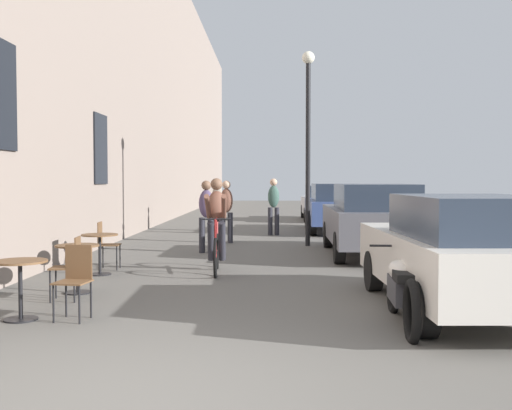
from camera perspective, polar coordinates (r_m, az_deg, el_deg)
name	(u,v)px	position (r m, az deg, el deg)	size (l,w,h in m)	color
ground_plane	(144,404)	(4.93, -10.36, -17.71)	(88.00, 88.00, 0.00)	#5B5954
building_facade_left	(124,51)	(19.43, -12.13, 13.78)	(0.54, 68.00, 11.08)	gray
cafe_table_near	(20,277)	(7.93, -21.01, -6.24)	(0.64, 0.64, 0.72)	black
cafe_chair_near_toward_wall	(75,276)	(7.78, -16.42, -6.37)	(0.43, 0.43, 0.89)	black
cafe_table_mid	(77,258)	(9.51, -16.22, -4.75)	(0.64, 0.64, 0.72)	black
cafe_chair_mid_toward_street	(70,264)	(8.97, -16.84, -5.22)	(0.42, 0.42, 0.89)	black
cafe_table_far	(100,245)	(11.23, -14.29, -3.65)	(0.64, 0.64, 0.72)	black
cafe_chair_far_toward_street	(106,242)	(11.89, -13.77, -3.33)	(0.40, 0.40, 0.89)	black
cyclist_on_bicycle	(216,227)	(11.26, -3.69, -2.09)	(0.52, 1.76, 1.74)	black
pedestrian_near	(206,212)	(14.13, -4.63, -0.67)	(0.35, 0.25, 1.66)	#26262D
pedestrian_mid	(226,208)	(16.30, -2.76, -0.26)	(0.37, 0.29, 1.66)	#26262D
pedestrian_far	(274,203)	(18.52, 1.64, 0.16)	(0.35, 0.25, 1.71)	#26262D
pedestrian_furthest	(217,201)	(20.10, -3.60, 0.33)	(0.38, 0.30, 1.71)	#26262D
street_lamp	(308,123)	(15.67, 4.85, 7.58)	(0.32, 0.32, 4.90)	black
parked_car_nearest	(460,252)	(8.22, 18.35, -4.12)	(1.88, 4.25, 1.49)	beige
parked_car_second	(372,219)	(13.79, 10.70, -1.24)	(1.95, 4.49, 1.59)	#595960
parked_car_third	(336,207)	(19.88, 7.44, -0.17)	(1.88, 4.37, 1.55)	#384C84
parked_car_fourth	(323,202)	(25.44, 6.25, 0.25)	(1.73, 4.04, 1.43)	#B7B7BC
parked_motorcycle	(402,290)	(7.40, 13.35, -7.67)	(0.62, 2.15, 0.92)	black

